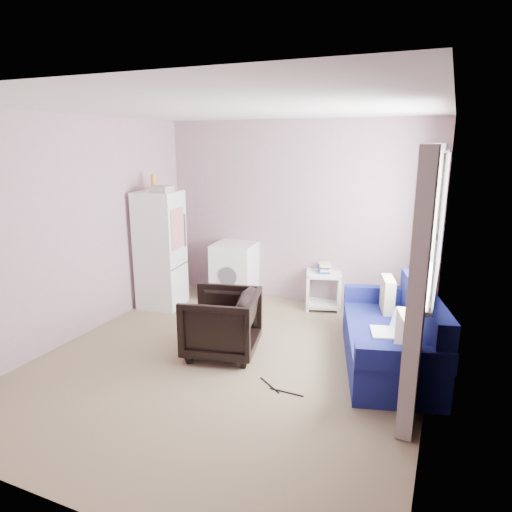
{
  "coord_description": "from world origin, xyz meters",
  "views": [
    {
      "loc": [
        1.94,
        -3.81,
        2.2
      ],
      "look_at": [
        0.05,
        0.6,
        1.0
      ],
      "focal_mm": 32.0,
      "sensor_mm": 36.0,
      "label": 1
    }
  ],
  "objects": [
    {
      "name": "room",
      "position": [
        0.02,
        0.01,
        1.25
      ],
      "size": [
        3.84,
        4.24,
        2.54
      ],
      "color": "#8E7C5C",
      "rests_on": "ground"
    },
    {
      "name": "armchair",
      "position": [
        -0.17,
        0.18,
        0.38
      ],
      "size": [
        0.83,
        0.87,
        0.76
      ],
      "primitive_type": "imported",
      "rotation": [
        0.0,
        0.0,
        -1.35
      ],
      "color": "black",
      "rests_on": "ground"
    },
    {
      "name": "window_dressing",
      "position": [
        1.78,
        0.7,
        1.11
      ],
      "size": [
        0.17,
        2.62,
        2.18
      ],
      "color": "white",
      "rests_on": "ground"
    },
    {
      "name": "sofa",
      "position": [
        1.55,
        0.63,
        0.29
      ],
      "size": [
        1.25,
        1.93,
        0.8
      ],
      "rotation": [
        0.0,
        0.0,
        0.27
      ],
      "color": "navy",
      "rests_on": "ground"
    },
    {
      "name": "washing_machine",
      "position": [
        -0.8,
        1.82,
        0.42
      ],
      "size": [
        0.62,
        0.62,
        0.81
      ],
      "rotation": [
        0.0,
        0.0,
        0.09
      ],
      "color": "white",
      "rests_on": "ground"
    },
    {
      "name": "fridge",
      "position": [
        -1.6,
        1.18,
        0.8
      ],
      "size": [
        0.61,
        0.61,
        1.79
      ],
      "rotation": [
        0.0,
        0.0,
        0.13
      ],
      "color": "white",
      "rests_on": "ground"
    },
    {
      "name": "floor_cables",
      "position": [
        0.65,
        -0.28,
        0.01
      ],
      "size": [
        0.48,
        0.21,
        0.01
      ],
      "rotation": [
        0.0,
        0.0,
        -0.29
      ],
      "color": "black",
      "rests_on": "ground"
    },
    {
      "name": "side_table",
      "position": [
        0.46,
        1.97,
        0.29
      ],
      "size": [
        0.57,
        0.57,
        0.63
      ],
      "rotation": [
        0.0,
        0.0,
        0.29
      ],
      "color": "white",
      "rests_on": "ground"
    }
  ]
}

